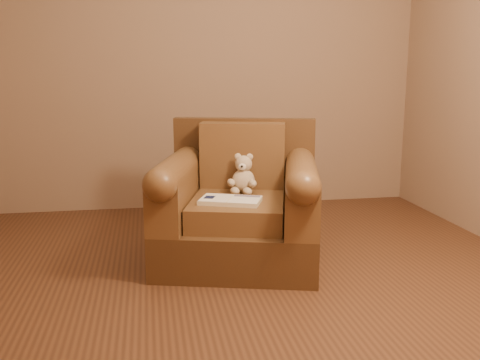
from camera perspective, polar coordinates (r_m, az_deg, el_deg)
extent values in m
plane|color=#53301C|center=(3.22, -0.11, -11.35)|extent=(4.00, 4.00, 0.00)
cube|color=#92735A|center=(4.95, -4.14, 12.63)|extent=(4.00, 0.02, 2.70)
cube|color=#92735A|center=(1.06, 19.36, 16.09)|extent=(4.00, 0.02, 2.70)
cube|color=#4B2F19|center=(3.61, -0.14, -6.36)|extent=(1.24, 1.20, 0.29)
cube|color=#4B2F19|center=(3.92, 0.44, 2.00)|extent=(1.01, 0.36, 0.63)
cube|color=brown|center=(3.50, -0.22, -3.20)|extent=(0.76, 0.84, 0.15)
cube|color=brown|center=(3.78, 0.28, 2.66)|extent=(0.61, 0.31, 0.46)
cube|color=brown|center=(3.54, -6.82, -1.67)|extent=(0.42, 0.89, 0.33)
cube|color=brown|center=(3.47, 6.53, -1.94)|extent=(0.42, 0.89, 0.33)
cylinder|color=brown|center=(3.51, -6.89, 0.94)|extent=(0.42, 0.89, 0.20)
cylinder|color=brown|center=(3.43, 6.59, 0.71)|extent=(0.42, 0.89, 0.20)
ellipsoid|color=tan|center=(3.65, 0.36, -0.11)|extent=(0.16, 0.14, 0.17)
sphere|color=tan|center=(3.64, 0.39, 1.72)|extent=(0.12, 0.12, 0.12)
ellipsoid|color=tan|center=(3.64, -0.23, 2.51)|extent=(0.05, 0.03, 0.05)
ellipsoid|color=tan|center=(3.63, 1.04, 2.48)|extent=(0.05, 0.03, 0.05)
ellipsoid|color=beige|center=(3.59, 0.25, 1.41)|extent=(0.05, 0.04, 0.05)
sphere|color=black|center=(3.57, 0.20, 1.46)|extent=(0.02, 0.02, 0.02)
ellipsoid|color=tan|center=(3.60, -0.95, -0.28)|extent=(0.05, 0.10, 0.05)
ellipsoid|color=tan|center=(3.58, 1.35, -0.36)|extent=(0.05, 0.10, 0.05)
ellipsoid|color=tan|center=(3.58, -0.56, -1.18)|extent=(0.06, 0.10, 0.05)
ellipsoid|color=tan|center=(3.56, 0.80, -1.23)|extent=(0.06, 0.10, 0.05)
cube|color=beige|center=(3.37, -1.03, -2.22)|extent=(0.43, 0.34, 0.03)
cube|color=white|center=(3.39, -2.58, -1.90)|extent=(0.25, 0.28, 0.00)
cube|color=white|center=(3.35, 0.53, -2.05)|extent=(0.25, 0.28, 0.00)
cube|color=beige|center=(3.36, -1.03, -1.96)|extent=(0.09, 0.21, 0.00)
cube|color=#0F1638|center=(3.40, -3.27, -1.84)|extent=(0.09, 0.10, 0.00)
cube|color=slate|center=(3.42, 0.78, -1.71)|extent=(0.17, 0.10, 0.00)
cylinder|color=gold|center=(4.17, 5.23, -5.85)|extent=(0.29, 0.29, 0.02)
cylinder|color=gold|center=(4.10, 5.30, -2.59)|extent=(0.03, 0.03, 0.48)
cylinder|color=gold|center=(4.05, 5.36, 0.81)|extent=(0.37, 0.37, 0.02)
cylinder|color=gold|center=(4.05, 5.36, 0.65)|extent=(0.03, 0.03, 0.02)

